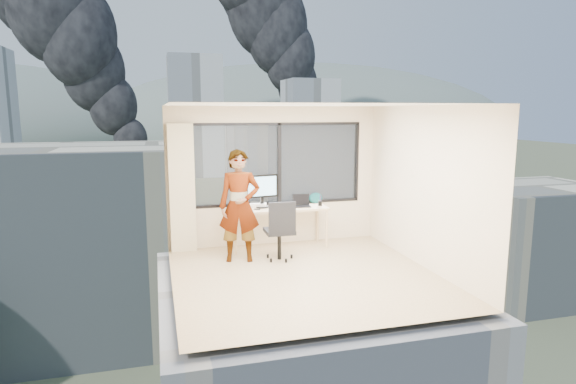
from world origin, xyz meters
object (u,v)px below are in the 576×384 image
object	(u,v)px
game_console	(258,205)
laptop	(302,201)
person	(239,206)
monitor	(262,191)
desk	(279,227)
handbag	(316,198)
chair	(279,229)

from	to	relation	value
game_console	laptop	world-z (taller)	laptop
person	laptop	bearing A→B (deg)	36.04
monitor	laptop	size ratio (longest dim) A/B	1.85
desk	person	size ratio (longest dim) A/B	0.95
person	laptop	world-z (taller)	person
handbag	desk	bearing A→B (deg)	-167.70
monitor	person	bearing A→B (deg)	-135.99
chair	monitor	bearing A→B (deg)	98.34
person	handbag	xyz separation A→B (m)	(1.63, 0.85, -0.09)
handbag	game_console	bearing A→B (deg)	178.30
handbag	person	bearing A→B (deg)	-156.79
chair	game_console	xyz separation A→B (m)	(-0.17, 0.93, 0.26)
desk	game_console	bearing A→B (deg)	151.61
game_console	desk	bearing A→B (deg)	-10.66
chair	monitor	size ratio (longest dim) A/B	1.71
game_console	laptop	bearing A→B (deg)	2.87
chair	game_console	world-z (taller)	chair
chair	desk	bearing A→B (deg)	77.37
desk	chair	xyz separation A→B (m)	(-0.18, -0.74, 0.15)
monitor	handbag	size ratio (longest dim) A/B	2.34
person	handbag	distance (m)	1.84
desk	laptop	bearing A→B (deg)	-2.93
desk	game_console	size ratio (longest dim) A/B	6.10
person	handbag	world-z (taller)	person
desk	game_console	xyz separation A→B (m)	(-0.34, 0.19, 0.41)
person	handbag	size ratio (longest dim) A/B	7.13
game_console	laptop	size ratio (longest dim) A/B	0.88
handbag	laptop	bearing A→B (deg)	-148.10
monitor	laptop	bearing A→B (deg)	-19.21
laptop	handbag	world-z (taller)	laptop
monitor	laptop	world-z (taller)	monitor
chair	laptop	bearing A→B (deg)	49.99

